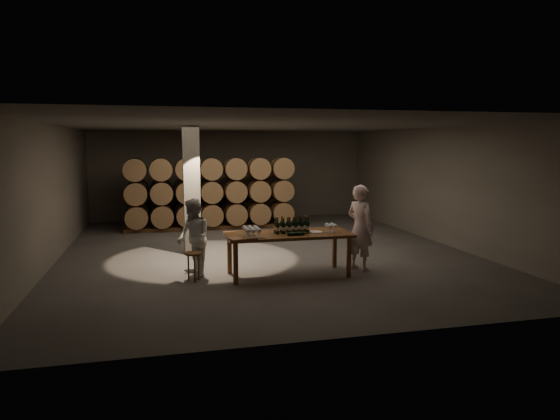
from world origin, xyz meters
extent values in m
plane|color=#4B4846|center=(0.00, 0.00, 0.00)|extent=(12.00, 12.00, 0.00)
plane|color=#605E59|center=(0.00, 0.00, 3.20)|extent=(12.00, 12.00, 0.00)
plane|color=slate|center=(0.00, 6.00, 1.60)|extent=(10.00, 0.00, 10.00)
plane|color=slate|center=(0.00, -6.00, 1.60)|extent=(10.00, 0.00, 10.00)
plane|color=slate|center=(-5.00, 0.00, 1.60)|extent=(0.00, 12.00, 12.00)
plane|color=slate|center=(5.00, 0.00, 1.60)|extent=(0.00, 12.00, 12.00)
cube|color=#6A675C|center=(-1.80, 0.20, 1.60)|extent=(0.40, 0.40, 3.20)
cylinder|color=brown|center=(-1.18, -2.93, 0.42)|extent=(0.10, 0.10, 0.84)
cylinder|color=brown|center=(1.18, -2.93, 0.42)|extent=(0.10, 0.10, 0.84)
cylinder|color=brown|center=(-1.18, -2.07, 0.42)|extent=(0.10, 0.10, 0.84)
cylinder|color=brown|center=(1.18, -2.07, 0.42)|extent=(0.10, 0.10, 0.84)
cube|color=brown|center=(0.00, -2.50, 0.87)|extent=(2.60, 1.10, 0.06)
cube|color=brown|center=(-0.96, 4.90, 0.06)|extent=(5.48, 0.10, 0.12)
cube|color=brown|center=(-0.96, 5.50, 0.06)|extent=(5.48, 0.10, 0.12)
cylinder|color=#AA7E4C|center=(-3.30, 5.20, 0.47)|extent=(0.70, 0.95, 0.70)
cylinder|color=black|center=(-3.30, 4.94, 0.47)|extent=(0.73, 0.04, 0.73)
cylinder|color=black|center=(-3.30, 5.46, 0.47)|extent=(0.73, 0.04, 0.73)
cylinder|color=#AA7E4C|center=(-2.52, 5.20, 0.47)|extent=(0.70, 0.95, 0.70)
cylinder|color=black|center=(-2.52, 4.94, 0.47)|extent=(0.73, 0.04, 0.73)
cylinder|color=black|center=(-2.52, 5.46, 0.47)|extent=(0.73, 0.04, 0.73)
cylinder|color=#AA7E4C|center=(-1.74, 5.20, 0.47)|extent=(0.70, 0.95, 0.70)
cylinder|color=black|center=(-1.74, 4.94, 0.47)|extent=(0.73, 0.04, 0.73)
cylinder|color=black|center=(-1.74, 5.46, 0.47)|extent=(0.73, 0.04, 0.73)
cylinder|color=#AA7E4C|center=(-0.96, 5.20, 0.47)|extent=(0.70, 0.95, 0.70)
cylinder|color=black|center=(-0.96, 4.94, 0.47)|extent=(0.73, 0.04, 0.73)
cylinder|color=black|center=(-0.96, 5.46, 0.47)|extent=(0.73, 0.04, 0.73)
cylinder|color=#AA7E4C|center=(-0.18, 5.20, 0.47)|extent=(0.70, 0.95, 0.70)
cylinder|color=black|center=(-0.18, 4.94, 0.47)|extent=(0.73, 0.04, 0.73)
cylinder|color=black|center=(-0.18, 5.46, 0.47)|extent=(0.73, 0.04, 0.73)
cylinder|color=#AA7E4C|center=(0.60, 5.20, 0.47)|extent=(0.70, 0.95, 0.70)
cylinder|color=black|center=(0.60, 4.94, 0.47)|extent=(0.73, 0.04, 0.73)
cylinder|color=black|center=(0.60, 5.46, 0.47)|extent=(0.73, 0.04, 0.73)
cylinder|color=#AA7E4C|center=(1.38, 5.20, 0.47)|extent=(0.70, 0.95, 0.70)
cylinder|color=black|center=(1.38, 4.94, 0.47)|extent=(0.73, 0.04, 0.73)
cylinder|color=black|center=(1.38, 5.46, 0.47)|extent=(0.73, 0.04, 0.73)
cylinder|color=#AA7E4C|center=(-3.30, 5.20, 1.21)|extent=(0.70, 0.95, 0.70)
cylinder|color=black|center=(-3.30, 4.94, 1.21)|extent=(0.73, 0.04, 0.73)
cylinder|color=black|center=(-3.30, 5.46, 1.21)|extent=(0.73, 0.04, 0.73)
cylinder|color=#AA7E4C|center=(-2.52, 5.20, 1.21)|extent=(0.70, 0.95, 0.70)
cylinder|color=black|center=(-2.52, 4.94, 1.21)|extent=(0.73, 0.04, 0.73)
cylinder|color=black|center=(-2.52, 5.46, 1.21)|extent=(0.73, 0.04, 0.73)
cylinder|color=#AA7E4C|center=(-1.74, 5.20, 1.21)|extent=(0.70, 0.95, 0.70)
cylinder|color=black|center=(-1.74, 4.94, 1.21)|extent=(0.73, 0.04, 0.73)
cylinder|color=black|center=(-1.74, 5.46, 1.21)|extent=(0.73, 0.04, 0.73)
cylinder|color=#AA7E4C|center=(-0.96, 5.20, 1.21)|extent=(0.70, 0.95, 0.70)
cylinder|color=black|center=(-0.96, 4.94, 1.21)|extent=(0.73, 0.04, 0.73)
cylinder|color=black|center=(-0.96, 5.46, 1.21)|extent=(0.73, 0.04, 0.73)
cylinder|color=#AA7E4C|center=(-0.18, 5.20, 1.21)|extent=(0.70, 0.95, 0.70)
cylinder|color=black|center=(-0.18, 4.94, 1.21)|extent=(0.73, 0.04, 0.73)
cylinder|color=black|center=(-0.18, 5.46, 1.21)|extent=(0.73, 0.04, 0.73)
cylinder|color=#AA7E4C|center=(0.60, 5.20, 1.21)|extent=(0.70, 0.95, 0.70)
cylinder|color=black|center=(0.60, 4.94, 1.21)|extent=(0.73, 0.04, 0.73)
cylinder|color=black|center=(0.60, 5.46, 1.21)|extent=(0.73, 0.04, 0.73)
cylinder|color=#AA7E4C|center=(1.38, 5.20, 1.21)|extent=(0.70, 0.95, 0.70)
cylinder|color=black|center=(1.38, 4.94, 1.21)|extent=(0.73, 0.04, 0.73)
cylinder|color=black|center=(1.38, 5.46, 1.21)|extent=(0.73, 0.04, 0.73)
cube|color=brown|center=(-0.96, 3.50, 0.06)|extent=(5.48, 0.10, 0.12)
cube|color=brown|center=(-0.96, 4.10, 0.06)|extent=(5.48, 0.10, 0.12)
cylinder|color=#AA7E4C|center=(-3.30, 3.80, 0.47)|extent=(0.70, 0.95, 0.70)
cylinder|color=black|center=(-3.30, 3.54, 0.47)|extent=(0.73, 0.04, 0.73)
cylinder|color=black|center=(-3.30, 4.06, 0.47)|extent=(0.73, 0.04, 0.73)
cylinder|color=#AA7E4C|center=(-2.52, 3.80, 0.47)|extent=(0.70, 0.95, 0.70)
cylinder|color=black|center=(-2.52, 3.54, 0.47)|extent=(0.73, 0.04, 0.73)
cylinder|color=black|center=(-2.52, 4.06, 0.47)|extent=(0.73, 0.04, 0.73)
cylinder|color=#AA7E4C|center=(-1.74, 3.80, 0.47)|extent=(0.70, 0.95, 0.70)
cylinder|color=black|center=(-1.74, 3.54, 0.47)|extent=(0.73, 0.04, 0.73)
cylinder|color=black|center=(-1.74, 4.06, 0.47)|extent=(0.73, 0.04, 0.73)
cylinder|color=#AA7E4C|center=(-0.96, 3.80, 0.47)|extent=(0.70, 0.95, 0.70)
cylinder|color=black|center=(-0.96, 3.54, 0.47)|extent=(0.73, 0.04, 0.73)
cylinder|color=black|center=(-0.96, 4.06, 0.47)|extent=(0.73, 0.04, 0.73)
cylinder|color=#AA7E4C|center=(-0.18, 3.80, 0.47)|extent=(0.70, 0.95, 0.70)
cylinder|color=black|center=(-0.18, 3.54, 0.47)|extent=(0.73, 0.04, 0.73)
cylinder|color=black|center=(-0.18, 4.06, 0.47)|extent=(0.73, 0.04, 0.73)
cylinder|color=#AA7E4C|center=(0.60, 3.80, 0.47)|extent=(0.70, 0.95, 0.70)
cylinder|color=black|center=(0.60, 3.54, 0.47)|extent=(0.73, 0.04, 0.73)
cylinder|color=black|center=(0.60, 4.06, 0.47)|extent=(0.73, 0.04, 0.73)
cylinder|color=#AA7E4C|center=(1.38, 3.80, 0.47)|extent=(0.70, 0.95, 0.70)
cylinder|color=black|center=(1.38, 3.54, 0.47)|extent=(0.73, 0.04, 0.73)
cylinder|color=black|center=(1.38, 4.06, 0.47)|extent=(0.73, 0.04, 0.73)
cylinder|color=#AA7E4C|center=(-3.30, 3.80, 1.21)|extent=(0.70, 0.95, 0.70)
cylinder|color=black|center=(-3.30, 3.54, 1.21)|extent=(0.73, 0.04, 0.73)
cylinder|color=black|center=(-3.30, 4.06, 1.21)|extent=(0.73, 0.04, 0.73)
cylinder|color=#AA7E4C|center=(-2.52, 3.80, 1.21)|extent=(0.70, 0.95, 0.70)
cylinder|color=black|center=(-2.52, 3.54, 1.21)|extent=(0.73, 0.04, 0.73)
cylinder|color=black|center=(-2.52, 4.06, 1.21)|extent=(0.73, 0.04, 0.73)
cylinder|color=#AA7E4C|center=(-1.74, 3.80, 1.21)|extent=(0.70, 0.95, 0.70)
cylinder|color=black|center=(-1.74, 3.54, 1.21)|extent=(0.73, 0.04, 0.73)
cylinder|color=black|center=(-1.74, 4.06, 1.21)|extent=(0.73, 0.04, 0.73)
cylinder|color=#AA7E4C|center=(-0.96, 3.80, 1.21)|extent=(0.70, 0.95, 0.70)
cylinder|color=black|center=(-0.96, 3.54, 1.21)|extent=(0.73, 0.04, 0.73)
cylinder|color=black|center=(-0.96, 4.06, 1.21)|extent=(0.73, 0.04, 0.73)
cylinder|color=#AA7E4C|center=(-0.18, 3.80, 1.21)|extent=(0.70, 0.95, 0.70)
cylinder|color=black|center=(-0.18, 3.54, 1.21)|extent=(0.73, 0.04, 0.73)
cylinder|color=black|center=(-0.18, 4.06, 1.21)|extent=(0.73, 0.04, 0.73)
cylinder|color=#AA7E4C|center=(0.60, 3.80, 1.21)|extent=(0.70, 0.95, 0.70)
cylinder|color=black|center=(0.60, 3.54, 1.21)|extent=(0.73, 0.04, 0.73)
cylinder|color=black|center=(0.60, 4.06, 1.21)|extent=(0.73, 0.04, 0.73)
cylinder|color=#AA7E4C|center=(1.38, 3.80, 1.21)|extent=(0.70, 0.95, 0.70)
cylinder|color=black|center=(1.38, 3.54, 1.21)|extent=(0.73, 0.04, 0.73)
cylinder|color=black|center=(1.38, 4.06, 1.21)|extent=(0.73, 0.04, 0.73)
cylinder|color=#AA7E4C|center=(-3.30, 3.80, 1.95)|extent=(0.70, 0.95, 0.70)
cylinder|color=black|center=(-3.30, 3.54, 1.95)|extent=(0.73, 0.04, 0.73)
cylinder|color=black|center=(-3.30, 4.06, 1.95)|extent=(0.73, 0.04, 0.73)
cylinder|color=#AA7E4C|center=(-2.52, 3.80, 1.95)|extent=(0.70, 0.95, 0.70)
cylinder|color=black|center=(-2.52, 3.54, 1.95)|extent=(0.73, 0.04, 0.73)
cylinder|color=black|center=(-2.52, 4.06, 1.95)|extent=(0.73, 0.04, 0.73)
cylinder|color=#AA7E4C|center=(-1.74, 3.80, 1.95)|extent=(0.70, 0.95, 0.70)
cylinder|color=black|center=(-1.74, 3.54, 1.95)|extent=(0.73, 0.04, 0.73)
cylinder|color=black|center=(-1.74, 4.06, 1.95)|extent=(0.73, 0.04, 0.73)
cylinder|color=#AA7E4C|center=(-0.96, 3.80, 1.95)|extent=(0.70, 0.95, 0.70)
cylinder|color=black|center=(-0.96, 3.54, 1.95)|extent=(0.73, 0.04, 0.73)
cylinder|color=black|center=(-0.96, 4.06, 1.95)|extent=(0.73, 0.04, 0.73)
cylinder|color=#AA7E4C|center=(-0.18, 3.80, 1.95)|extent=(0.70, 0.95, 0.70)
cylinder|color=black|center=(-0.18, 3.54, 1.95)|extent=(0.73, 0.04, 0.73)
cylinder|color=black|center=(-0.18, 4.06, 1.95)|extent=(0.73, 0.04, 0.73)
cylinder|color=#AA7E4C|center=(0.60, 3.80, 1.95)|extent=(0.70, 0.95, 0.70)
cylinder|color=black|center=(0.60, 3.54, 1.95)|extent=(0.73, 0.04, 0.73)
cylinder|color=black|center=(0.60, 4.06, 1.95)|extent=(0.73, 0.04, 0.73)
cylinder|color=#AA7E4C|center=(1.38, 3.80, 1.95)|extent=(0.70, 0.95, 0.70)
cylinder|color=black|center=(1.38, 3.54, 1.95)|extent=(0.73, 0.04, 0.73)
cylinder|color=black|center=(1.38, 4.06, 1.95)|extent=(0.73, 0.04, 0.73)
cylinder|color=black|center=(-0.25, -2.55, 1.02)|extent=(0.08, 0.08, 0.23)
cylinder|color=silver|center=(-0.25, -2.55, 1.00)|extent=(0.09, 0.09, 0.07)
cylinder|color=black|center=(-0.25, -2.55, 1.18)|extent=(0.03, 0.03, 0.09)
cylinder|color=gold|center=(-0.25, -2.55, 1.23)|extent=(0.04, 0.04, 0.03)
cylinder|color=black|center=(-0.25, -2.40, 1.02)|extent=(0.08, 0.08, 0.23)
cylinder|color=silver|center=(-0.25, -2.40, 1.00)|extent=(0.09, 0.09, 0.07)
cylinder|color=black|center=(-0.25, -2.40, 1.18)|extent=(0.03, 0.03, 0.09)
cylinder|color=maroon|center=(-0.25, -2.40, 1.23)|extent=(0.04, 0.04, 0.03)
cylinder|color=black|center=(-0.12, -2.55, 1.02)|extent=(0.08, 0.08, 0.23)
cylinder|color=silver|center=(-0.12, -2.55, 1.00)|extent=(0.09, 0.09, 0.07)
cylinder|color=black|center=(-0.12, -2.55, 1.18)|extent=(0.03, 0.03, 0.09)
cylinder|color=maroon|center=(-0.12, -2.55, 1.23)|extent=(0.04, 0.04, 0.03)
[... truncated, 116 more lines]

